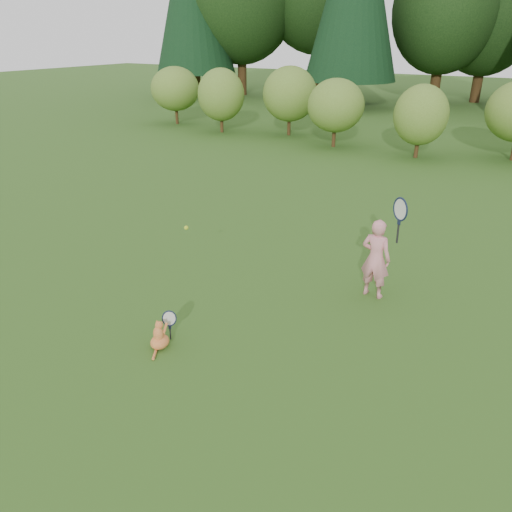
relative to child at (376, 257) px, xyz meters
The scene contains 5 objects.
ground 2.68m from the child, 137.46° to the right, with size 100.00×100.00×0.00m, color #304F16.
shrub_row 11.43m from the child, 99.60° to the left, with size 28.00×3.00×2.80m, color #527023, non-canonical shape.
child is the anchor object (origin of this frame).
cat 3.64m from the child, 125.07° to the right, with size 0.32×0.58×0.58m.
tennis_ball 3.18m from the child, 158.65° to the right, with size 0.07×0.07×0.07m.
Camera 1 is at (3.96, -5.56, 4.03)m, focal length 35.00 mm.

